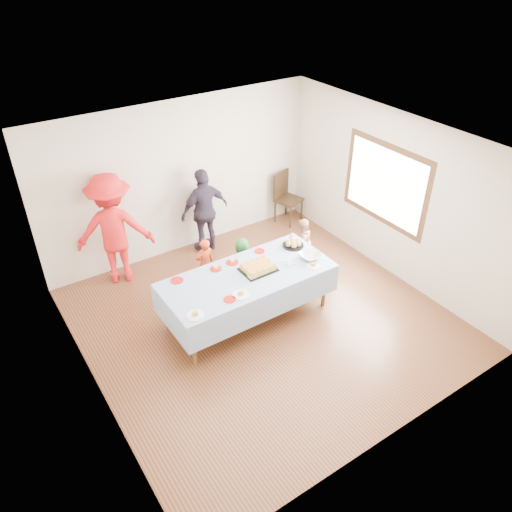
{
  "coord_description": "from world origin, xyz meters",
  "views": [
    {
      "loc": [
        -3.25,
        -4.69,
        4.95
      ],
      "look_at": [
        0.07,
        0.3,
        0.95
      ],
      "focal_mm": 35.0,
      "sensor_mm": 36.0,
      "label": 1
    }
  ],
  "objects": [
    {
      "name": "dining_chair",
      "position": [
        2.07,
        2.28,
        0.56
      ],
      "size": [
        0.55,
        0.55,
        1.01
      ],
      "rotation": [
        0.0,
        0.0,
        0.31
      ],
      "color": "black",
      "rests_on": "ground"
    },
    {
      "name": "plate_red_far_c",
      "position": [
        -0.18,
        0.57,
        0.79
      ],
      "size": [
        0.19,
        0.19,
        0.01
      ],
      "primitive_type": "cylinder",
      "color": "#BA0F0E",
      "rests_on": "party_table"
    },
    {
      "name": "birthday_cake",
      "position": [
        0.04,
        0.2,
        0.82
      ],
      "size": [
        0.5,
        0.38,
        0.09
      ],
      "color": "black",
      "rests_on": "party_table"
    },
    {
      "name": "plate_white_right",
      "position": [
        0.76,
        -0.17,
        0.79
      ],
      "size": [
        0.2,
        0.2,
        0.01
      ],
      "primitive_type": "cylinder",
      "color": "white",
      "rests_on": "party_table"
    },
    {
      "name": "plate_white_mid",
      "position": [
        -0.49,
        -0.16,
        0.79
      ],
      "size": [
        0.23,
        0.23,
        0.01
      ],
      "primitive_type": "cylinder",
      "color": "white",
      "rests_on": "party_table"
    },
    {
      "name": "punch_bowl",
      "position": [
        0.86,
        0.02,
        0.82
      ],
      "size": [
        0.32,
        0.32,
        0.08
      ],
      "primitive_type": "imported",
      "color": "silver",
      "rests_on": "party_table"
    },
    {
      "name": "rolls_tray",
      "position": [
        0.85,
        0.44,
        0.82
      ],
      "size": [
        0.34,
        0.34,
        0.1
      ],
      "color": "black",
      "rests_on": "party_table"
    },
    {
      "name": "fork_pile",
      "position": [
        0.49,
        0.07,
        0.81
      ],
      "size": [
        0.24,
        0.18,
        0.07
      ],
      "primitive_type": null,
      "color": "white",
      "rests_on": "party_table"
    },
    {
      "name": "plate_white_left",
      "position": [
        -1.2,
        -0.2,
        0.79
      ],
      "size": [
        0.23,
        0.23,
        0.01
      ],
      "primitive_type": "cylinder",
      "color": "white",
      "rests_on": "party_table"
    },
    {
      "name": "plate_red_far_b",
      "position": [
        -0.46,
        0.56,
        0.79
      ],
      "size": [
        0.18,
        0.18,
        0.01
      ],
      "primitive_type": "cylinder",
      "color": "#BA0F0E",
      "rests_on": "party_table"
    },
    {
      "name": "plate_red_far_d",
      "position": [
        0.33,
        0.6,
        0.79
      ],
      "size": [
        0.16,
        0.16,
        0.01
      ],
      "primitive_type": "cylinder",
      "color": "#BA0F0E",
      "rests_on": "party_table"
    },
    {
      "name": "toddler_right",
      "position": [
        1.41,
        0.9,
        0.43
      ],
      "size": [
        0.46,
        0.38,
        0.85
      ],
      "primitive_type": "imported",
      "rotation": [
        0.0,
        0.0,
        3.3
      ],
      "color": "tan",
      "rests_on": "ground"
    },
    {
      "name": "ground",
      "position": [
        0.0,
        0.0,
        0.0
      ],
      "size": [
        5.0,
        5.0,
        0.0
      ],
      "primitive_type": "plane",
      "color": "#4E2816",
      "rests_on": "ground"
    },
    {
      "name": "adult_right",
      "position": [
        0.25,
        2.2,
        0.78
      ],
      "size": [
        0.93,
        0.42,
        1.56
      ],
      "primitive_type": "imported",
      "rotation": [
        0.0,
        0.0,
        3.19
      ],
      "color": "#312838",
      "rests_on": "ground"
    },
    {
      "name": "toddler_left",
      "position": [
        -0.3,
        1.21,
        0.44
      ],
      "size": [
        0.33,
        0.22,
        0.89
      ],
      "primitive_type": "imported",
      "rotation": [
        0.0,
        0.0,
        3.16
      ],
      "color": "red",
      "rests_on": "ground"
    },
    {
      "name": "plate_red_near",
      "position": [
        -0.66,
        -0.16,
        0.79
      ],
      "size": [
        0.17,
        0.17,
        0.01
      ],
      "primitive_type": "cylinder",
      "color": "#BA0F0E",
      "rests_on": "party_table"
    },
    {
      "name": "toddler_mid",
      "position": [
        0.25,
        0.97,
        0.41
      ],
      "size": [
        0.42,
        0.29,
        0.83
      ],
      "primitive_type": "imported",
      "rotation": [
        0.0,
        0.0,
        3.21
      ],
      "color": "#246C2B",
      "rests_on": "ground"
    },
    {
      "name": "party_hat",
      "position": [
        0.93,
        0.58,
        0.86
      ],
      "size": [
        0.1,
        0.1,
        0.17
      ],
      "primitive_type": "cone",
      "color": "silver",
      "rests_on": "party_table"
    },
    {
      "name": "adult_left",
      "position": [
        -1.37,
        2.2,
        0.94
      ],
      "size": [
        1.39,
        1.1,
        1.88
      ],
      "primitive_type": "imported",
      "rotation": [
        0.0,
        0.0,
        2.76
      ],
      "color": "red",
      "rests_on": "ground"
    },
    {
      "name": "room_walls",
      "position": [
        0.05,
        0.0,
        1.77
      ],
      "size": [
        5.04,
        5.04,
        2.72
      ],
      "color": "beige",
      "rests_on": "ground"
    },
    {
      "name": "party_table",
      "position": [
        -0.15,
        0.19,
        0.72
      ],
      "size": [
        2.5,
        1.1,
        0.78
      ],
      "color": "brown",
      "rests_on": "ground"
    },
    {
      "name": "plate_red_far_a",
      "position": [
        -1.06,
        0.61,
        0.79
      ],
      "size": [
        0.18,
        0.18,
        0.01
      ],
      "primitive_type": "cylinder",
      "color": "#BA0F0E",
      "rests_on": "party_table"
    }
  ]
}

